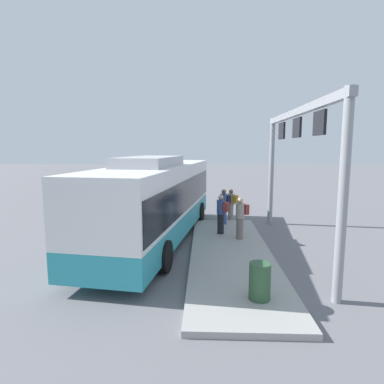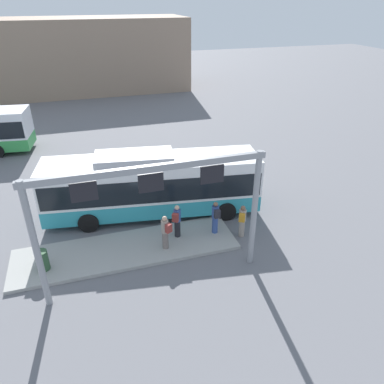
# 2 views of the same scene
# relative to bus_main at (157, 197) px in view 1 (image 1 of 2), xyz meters

# --- Properties ---
(ground_plane) EXTENTS (120.00, 120.00, 0.00)m
(ground_plane) POSITION_rel_bus_main_xyz_m (0.01, -0.00, -1.81)
(ground_plane) COLOR slate
(platform_curb) EXTENTS (10.00, 2.80, 0.16)m
(platform_curb) POSITION_rel_bus_main_xyz_m (-1.85, -2.87, -1.73)
(platform_curb) COLOR #9E9E99
(platform_curb) RESTS_ON ground
(bus_main) EXTENTS (11.15, 4.06, 3.46)m
(bus_main) POSITION_rel_bus_main_xyz_m (0.00, 0.00, 0.00)
(bus_main) COLOR teal
(bus_main) RESTS_ON ground
(person_boarding) EXTENTS (0.35, 0.53, 1.67)m
(person_boarding) POSITION_rel_bus_main_xyz_m (2.40, -2.89, -0.76)
(person_boarding) COLOR #334C8C
(person_boarding) RESTS_ON platform_curb
(person_waiting_near) EXTENTS (0.54, 0.61, 1.67)m
(person_waiting_near) POSITION_rel_bus_main_xyz_m (3.59, -3.33, -0.92)
(person_waiting_near) COLOR gray
(person_waiting_near) RESTS_ON ground
(person_waiting_mid) EXTENTS (0.55, 0.60, 1.67)m
(person_waiting_mid) POSITION_rel_bus_main_xyz_m (0.58, -2.65, -0.76)
(person_waiting_mid) COLOR black
(person_waiting_mid) RESTS_ON platform_curb
(person_waiting_far) EXTENTS (0.51, 0.60, 1.67)m
(person_waiting_far) POSITION_rel_bus_main_xyz_m (-0.14, -3.38, -0.76)
(person_waiting_far) COLOR slate
(person_waiting_far) RESTS_ON platform_curb
(platform_sign_gantry) EXTENTS (8.70, 0.24, 5.20)m
(platform_sign_gantry) POSITION_rel_bus_main_xyz_m (-0.99, -5.22, 1.91)
(platform_sign_gantry) COLOR gray
(platform_sign_gantry) RESTS_ON ground
(trash_bin) EXTENTS (0.52, 0.52, 0.90)m
(trash_bin) POSITION_rel_bus_main_xyz_m (-5.38, -3.27, -1.20)
(trash_bin) COLOR #2D5133
(trash_bin) RESTS_ON platform_curb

